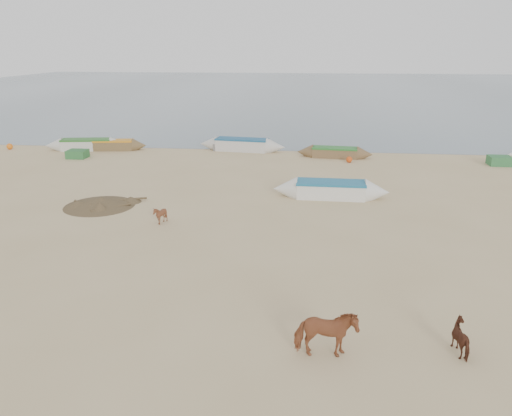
{
  "coord_description": "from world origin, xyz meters",
  "views": [
    {
      "loc": [
        2.33,
        -17.44,
        8.03
      ],
      "look_at": [
        0.0,
        4.0,
        1.0
      ],
      "focal_mm": 35.0,
      "sensor_mm": 36.0,
      "label": 1
    }
  ],
  "objects_px": {
    "near_canoe": "(331,190)",
    "calf_front": "(160,215)",
    "cow_adult": "(326,334)",
    "calf_right": "(464,338)"
  },
  "relations": [
    {
      "from": "cow_adult",
      "to": "near_canoe",
      "type": "xyz_separation_m",
      "value": [
        0.65,
        15.07,
        -0.25
      ]
    },
    {
      "from": "calf_front",
      "to": "cow_adult",
      "type": "bearing_deg",
      "value": 8.97
    },
    {
      "from": "calf_front",
      "to": "near_canoe",
      "type": "relative_size",
      "value": 0.14
    },
    {
      "from": "near_canoe",
      "to": "calf_front",
      "type": "bearing_deg",
      "value": -146.45
    },
    {
      "from": "cow_adult",
      "to": "calf_front",
      "type": "height_order",
      "value": "cow_adult"
    },
    {
      "from": "cow_adult",
      "to": "calf_right",
      "type": "distance_m",
      "value": 3.83
    },
    {
      "from": "calf_front",
      "to": "calf_right",
      "type": "height_order",
      "value": "calf_right"
    },
    {
      "from": "near_canoe",
      "to": "cow_adult",
      "type": "bearing_deg",
      "value": -91.41
    },
    {
      "from": "cow_adult",
      "to": "calf_right",
      "type": "height_order",
      "value": "cow_adult"
    },
    {
      "from": "calf_right",
      "to": "near_canoe",
      "type": "distance_m",
      "value": 14.8
    }
  ]
}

